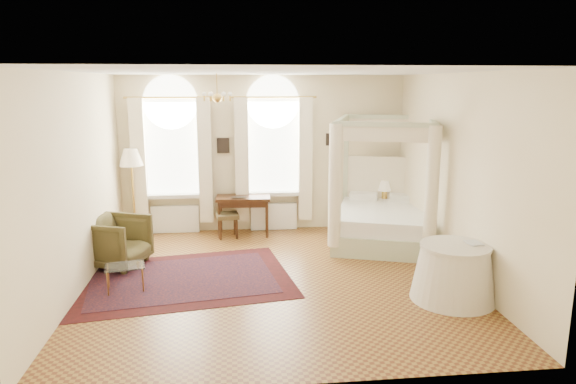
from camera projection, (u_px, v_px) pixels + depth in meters
name	position (u px, v px, depth m)	size (l,w,h in m)	color
ground	(276.00, 279.00, 8.36)	(6.00, 6.00, 0.00)	olive
room_walls	(275.00, 159.00, 7.95)	(6.00, 6.00, 6.00)	#FDECC0
window_left	(173.00, 164.00, 10.64)	(1.62, 0.27, 3.29)	white
window_right	(273.00, 162.00, 10.86)	(1.62, 0.27, 3.29)	white
chandelier	(217.00, 97.00, 8.82)	(0.51, 0.45, 0.50)	#BC933E
wall_pictures	(268.00, 143.00, 10.86)	(2.54, 0.03, 0.39)	black
canopy_bed	(382.00, 215.00, 10.17)	(2.45, 2.72, 2.48)	#B8C19D
nightstand	(388.00, 214.00, 11.20)	(0.47, 0.43, 0.67)	#3B1E10
nightstand_lamp	(385.00, 187.00, 11.08)	(0.27, 0.27, 0.40)	#BC933E
writing_desk	(243.00, 202.00, 10.66)	(1.14, 0.63, 0.83)	#3B1E10
laptop	(239.00, 197.00, 10.52)	(0.31, 0.20, 0.02)	black
stool	(227.00, 218.00, 10.55)	(0.50, 0.50, 0.51)	#4E3F21
armchair	(116.00, 242.00, 8.90)	(0.93, 0.96, 0.87)	#423A1C
coffee_table	(125.00, 268.00, 7.85)	(0.66, 0.52, 0.40)	silver
floor_lamp	(131.00, 162.00, 10.36)	(0.47, 0.47, 1.84)	#BC933E
oriental_rug	(183.00, 279.00, 8.36)	(3.77, 2.96, 0.01)	#461011
side_table	(454.00, 273.00, 7.52)	(1.23, 1.23, 0.84)	beige
book	(468.00, 244.00, 7.45)	(0.20, 0.27, 0.03)	black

